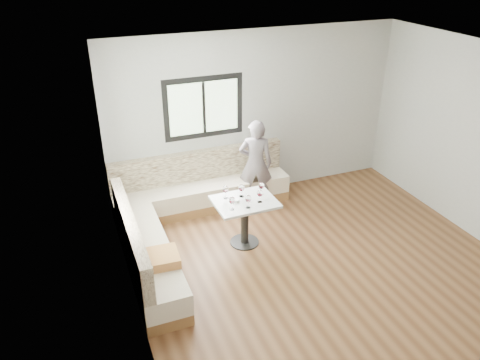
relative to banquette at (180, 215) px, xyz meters
name	(u,v)px	position (x,y,z in m)	size (l,w,h in m)	color
room	(328,177)	(1.51, -1.54, 1.08)	(5.01, 5.01, 2.81)	brown
banquette	(180,215)	(0.00, 0.00, 0.00)	(2.90, 2.80, 0.95)	brown
table	(245,212)	(0.80, -0.58, 0.20)	(0.88, 0.69, 0.71)	black
person	(256,163)	(1.40, 0.43, 0.41)	(0.54, 0.36, 1.49)	#665C62
olive_ramekin	(236,200)	(0.69, -0.56, 0.40)	(0.09, 0.09, 0.04)	white
wine_glass_a	(232,201)	(0.55, -0.74, 0.52)	(0.09, 0.09, 0.19)	white
wine_glass_b	(248,199)	(0.78, -0.78, 0.52)	(0.09, 0.09, 0.19)	white
wine_glass_c	(260,194)	(0.99, -0.69, 0.52)	(0.09, 0.09, 0.19)	white
wine_glass_d	(242,188)	(0.81, -0.45, 0.52)	(0.09, 0.09, 0.19)	white
wine_glass_e	(262,186)	(1.10, -0.49, 0.52)	(0.09, 0.09, 0.19)	white
wine_glass_f	(226,190)	(0.58, -0.41, 0.52)	(0.09, 0.09, 0.19)	white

